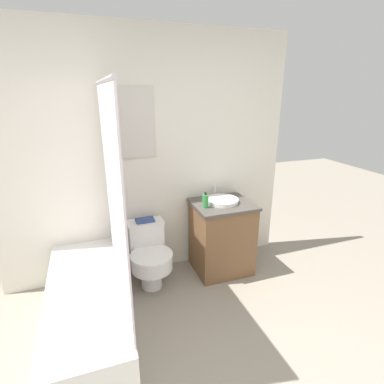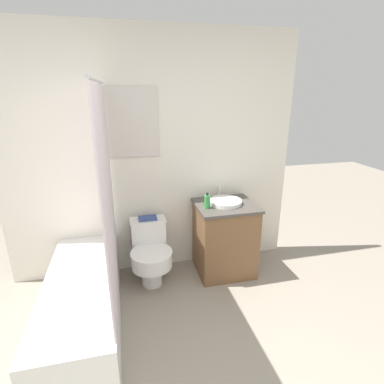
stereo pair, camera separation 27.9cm
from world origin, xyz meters
The scene contains 7 objects.
wall_back centered at (0.00, 2.09, 1.26)m, with size 3.02×0.07×2.50m.
shower_area centered at (-0.70, 1.27, 0.28)m, with size 0.58×1.58×1.98m.
toilet centered at (-0.10, 1.77, 0.34)m, with size 0.42×0.56×0.64m.
vanity centered at (0.70, 1.78, 0.40)m, with size 0.62×0.55×0.79m.
sink centered at (0.70, 1.80, 0.81)m, with size 0.34×0.38×0.13m.
soap_bottle centered at (0.48, 1.73, 0.86)m, with size 0.06×0.06×0.16m.
book_on_tank centered at (-0.10, 1.92, 0.65)m, with size 0.19×0.12×0.02m.
Camera 1 is at (-0.58, -0.88, 1.91)m, focal length 28.00 mm.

